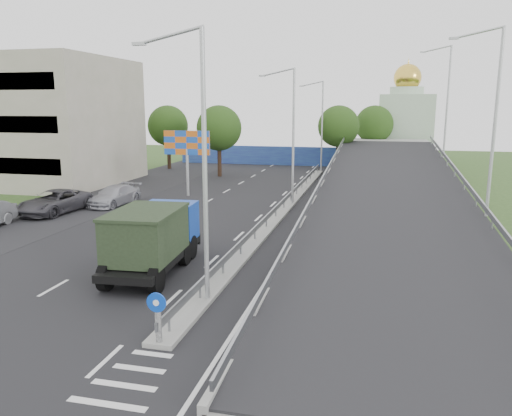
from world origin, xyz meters
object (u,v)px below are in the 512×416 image
(lamp_post_near, at_px, (200,153))
(parked_car_c, at_px, (55,202))
(lamp_post_mid, at_px, (291,129))
(billboard, at_px, (187,147))
(church, at_px, (405,123))
(dump_truck, at_px, (154,236))
(parked_car_d, at_px, (114,196))
(sign_bollard, at_px, (158,317))
(lamp_post_far, at_px, (320,121))

(lamp_post_near, relative_size, parked_car_c, 1.71)
(lamp_post_mid, height_order, billboard, lamp_post_mid)
(church, distance_m, dump_truck, 52.73)
(church, xyz_separation_m, billboard, (-19.00, -32.00, -1.12))
(lamp_post_near, bearing_deg, parked_car_d, 127.92)
(sign_bollard, bearing_deg, church, 80.19)
(sign_bollard, bearing_deg, lamp_post_near, 88.36)
(dump_truck, height_order, parked_car_c, dump_truck)
(lamp_post_far, bearing_deg, lamp_post_mid, -90.00)
(sign_bollard, height_order, billboard, billboard)
(dump_truck, bearing_deg, sign_bollard, -68.47)
(lamp_post_near, distance_m, parked_car_d, 22.01)
(lamp_post_mid, height_order, parked_car_d, lamp_post_mid)
(parked_car_c, bearing_deg, church, 62.10)
(lamp_post_far, distance_m, church, 17.15)
(lamp_post_far, distance_m, billboard, 20.24)
(lamp_post_mid, relative_size, dump_truck, 1.42)
(lamp_post_far, bearing_deg, billboard, -116.84)
(church, bearing_deg, parked_car_c, -122.24)
(sign_bollard, relative_size, billboard, 0.30)
(church, height_order, dump_truck, church)
(lamp_post_mid, relative_size, parked_car_d, 1.96)
(church, bearing_deg, lamp_post_mid, -106.22)
(lamp_post_near, distance_m, church, 54.90)
(church, bearing_deg, parked_car_d, -121.86)
(dump_truck, bearing_deg, lamp_post_near, -46.23)
(lamp_post_near, relative_size, dump_truck, 1.42)
(parked_car_c, xyz_separation_m, parked_car_d, (2.65, 3.65, -0.07))
(church, relative_size, billboard, 2.51)
(sign_bollard, relative_size, parked_car_c, 0.28)
(sign_bollard, bearing_deg, lamp_post_far, 89.86)
(lamp_post_near, height_order, lamp_post_mid, same)
(parked_car_d, bearing_deg, sign_bollard, -52.13)
(lamp_post_far, relative_size, church, 0.73)
(lamp_post_near, bearing_deg, sign_bollard, -91.64)
(lamp_post_far, relative_size, billboard, 1.83)
(billboard, relative_size, parked_car_c, 0.93)
(lamp_post_far, xyz_separation_m, parked_car_d, (-13.16, -23.10, -5.06))
(sign_bollard, xyz_separation_m, dump_truck, (-3.33, 6.93, 0.66))
(lamp_post_mid, bearing_deg, parked_car_d, -166.75)
(sign_bollard, xyz_separation_m, lamp_post_far, (0.11, 43.83, 4.77))
(church, height_order, parked_car_d, church)
(billboard, height_order, parked_car_d, billboard)
(sign_bollard, bearing_deg, dump_truck, 115.67)
(sign_bollard, height_order, church, church)
(lamp_post_mid, relative_size, church, 0.73)
(sign_bollard, relative_size, church, 0.12)
(parked_car_d, bearing_deg, dump_truck, -49.16)
(parked_car_d, bearing_deg, lamp_post_far, 65.98)
(sign_bollard, height_order, parked_car_d, sign_bollard)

